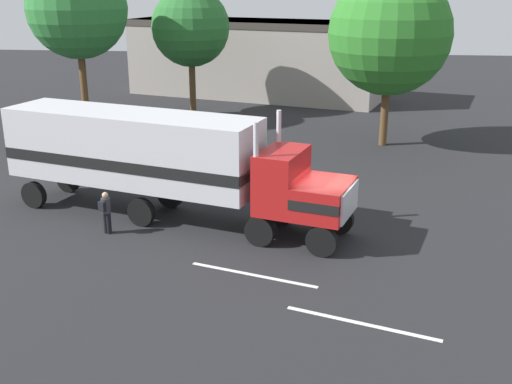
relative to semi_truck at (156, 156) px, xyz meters
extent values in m
plane|color=#232326|center=(6.41, -1.34, -2.52)|extent=(120.00, 120.00, 0.00)
cube|color=silver|center=(4.33, -4.84, -2.52)|extent=(4.25, 1.46, 0.01)
cube|color=silver|center=(7.67, -7.50, -2.52)|extent=(4.23, 1.52, 0.01)
cube|color=#B21919|center=(6.55, -1.98, -0.82)|extent=(2.44, 2.91, 1.20)
cube|color=#B21919|center=(5.01, -1.51, -0.32)|extent=(2.06, 2.80, 2.20)
cube|color=silver|center=(7.45, -2.25, -0.82)|extent=(0.68, 2.03, 1.08)
cube|color=black|center=(6.55, -1.98, -0.76)|extent=(2.46, 2.95, 0.36)
cylinder|color=silver|center=(4.80, -0.30, 0.28)|extent=(0.18, 0.18, 3.40)
cylinder|color=silver|center=(4.17, -2.41, 0.28)|extent=(0.18, 0.18, 3.40)
cube|color=silver|center=(-1.07, 0.31, 0.23)|extent=(10.80, 5.51, 2.80)
cube|color=black|center=(-1.07, 0.31, -0.19)|extent=(10.82, 5.55, 0.44)
cylinder|color=silver|center=(5.79, -0.39, -1.57)|extent=(1.43, 0.99, 0.64)
cylinder|color=black|center=(7.15, -1.01, -1.97)|extent=(1.14, 0.60, 1.10)
cylinder|color=black|center=(6.52, -3.12, -1.97)|extent=(1.14, 0.60, 1.10)
cylinder|color=black|center=(4.95, -0.35, -1.97)|extent=(1.14, 0.60, 1.10)
cylinder|color=black|center=(4.31, -2.45, -1.97)|extent=(1.14, 0.60, 1.10)
cylinder|color=black|center=(0.21, 1.08, -1.97)|extent=(1.14, 0.60, 1.10)
cylinder|color=black|center=(-0.43, -1.03, -1.97)|extent=(1.14, 0.60, 1.10)
cylinder|color=black|center=(-4.82, 2.59, -1.97)|extent=(1.14, 0.60, 1.10)
cylinder|color=black|center=(-5.45, 0.49, -1.97)|extent=(1.14, 0.60, 1.10)
cylinder|color=black|center=(-1.56, -1.89, -2.11)|extent=(0.18, 0.18, 0.82)
cylinder|color=black|center=(-1.42, -1.95, -2.11)|extent=(0.18, 0.18, 0.82)
cylinder|color=#333338|center=(-1.49, -1.92, -1.41)|extent=(0.34, 0.34, 0.58)
sphere|color=tan|center=(-1.49, -1.92, -1.01)|extent=(0.23, 0.23, 0.23)
cube|color=black|center=(-1.57, -2.10, -1.39)|extent=(0.30, 0.25, 0.36)
cylinder|color=brown|center=(9.93, 12.51, -0.57)|extent=(0.44, 0.44, 3.91)
sphere|color=#2D7A27|center=(9.93, 12.51, 3.74)|extent=(6.73, 6.73, 6.73)
cylinder|color=brown|center=(-8.65, 15.16, 0.09)|extent=(0.44, 0.44, 5.24)
sphere|color=#2E7A36|center=(-8.65, 15.16, 4.85)|extent=(6.12, 6.12, 6.12)
cylinder|color=brown|center=(-2.65, 19.90, -0.47)|extent=(0.44, 0.44, 4.11)
sphere|color=#296C2E|center=(-2.65, 19.90, 3.45)|extent=(5.31, 5.31, 5.31)
cube|color=#9E938C|center=(0.94, 27.45, 0.47)|extent=(21.05, 11.56, 5.99)
cube|color=#3F3833|center=(0.94, 27.45, 3.22)|extent=(21.18, 11.68, 0.50)
camera|label=1|loc=(6.34, -22.88, 6.56)|focal=43.67mm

